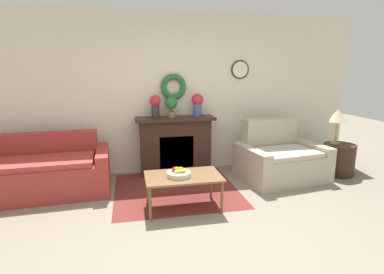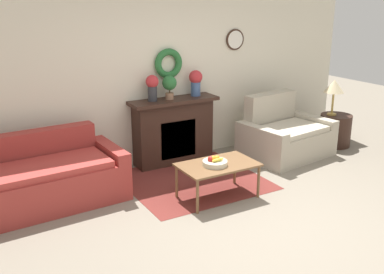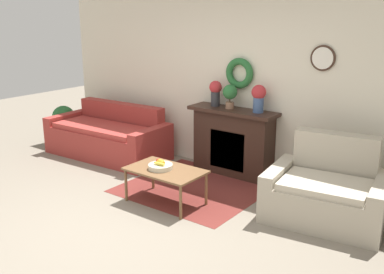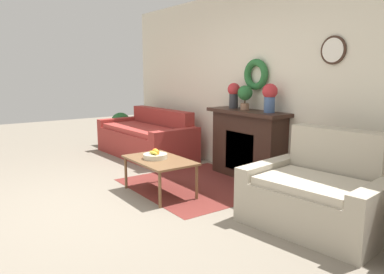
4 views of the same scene
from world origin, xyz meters
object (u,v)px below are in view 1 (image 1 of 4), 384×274
fruit_bowl (179,173)px  vase_on_mantel_right (197,103)px  vase_on_mantel_left (155,105)px  side_table_by_loveseat (339,159)px  couch_left (35,173)px  coffee_table (183,179)px  table_lamp (338,117)px  fireplace (175,145)px  potted_plant_on_mantel (171,104)px  loveseat_right (280,159)px

fruit_bowl → vase_on_mantel_right: 1.69m
vase_on_mantel_left → side_table_by_loveseat: bearing=-12.2°
couch_left → side_table_by_loveseat: size_ratio=3.95×
coffee_table → fruit_bowl: (-0.06, -0.02, 0.09)m
fruit_bowl → vase_on_mantel_left: 1.60m
couch_left → table_lamp: (4.76, -0.11, 0.69)m
fireplace → vase_on_mantel_right: bearing=0.8°
side_table_by_loveseat → potted_plant_on_mantel: 3.00m
couch_left → table_lamp: size_ratio=3.57×
potted_plant_on_mantel → couch_left: bearing=-166.9°
vase_on_mantel_right → potted_plant_on_mantel: size_ratio=1.11×
loveseat_right → vase_on_mantel_left: bearing=155.5°
side_table_by_loveseat → vase_on_mantel_left: (-3.04, 0.66, 0.93)m
couch_left → side_table_by_loveseat: couch_left is taller
fruit_bowl → potted_plant_on_mantel: bearing=85.4°
couch_left → vase_on_mantel_right: (2.50, 0.50, 0.89)m
loveseat_right → fruit_bowl: 2.01m
loveseat_right → fruit_bowl: (-1.83, -0.82, 0.17)m
loveseat_right → vase_on_mantel_left: vase_on_mantel_left is taller
fireplace → loveseat_right: bearing=-19.7°
fireplace → couch_left: size_ratio=0.63×
table_lamp → vase_on_mantel_right: 2.36m
coffee_table → table_lamp: bearing=16.0°
coffee_table → potted_plant_on_mantel: size_ratio=2.78×
couch_left → potted_plant_on_mantel: potted_plant_on_mantel is taller
vase_on_mantel_left → vase_on_mantel_right: (0.71, -0.00, 0.01)m
coffee_table → vase_on_mantel_left: 1.62m
fireplace → vase_on_mantel_left: size_ratio=3.56×
fruit_bowl → side_table_by_loveseat: 3.00m
vase_on_mantel_right → fireplace: bearing=-179.2°
fruit_bowl → table_lamp: (2.83, 0.82, 0.51)m
couch_left → potted_plant_on_mantel: bearing=10.1°
vase_on_mantel_right → loveseat_right: bearing=-25.3°
table_lamp → potted_plant_on_mantel: bearing=167.8°
loveseat_right → vase_on_mantel_right: size_ratio=3.73×
table_lamp → couch_left: bearing=178.7°
side_table_by_loveseat → table_lamp: bearing=141.3°
table_lamp → vase_on_mantel_right: (-2.27, 0.61, 0.21)m
vase_on_mantel_right → potted_plant_on_mantel: bearing=-177.4°
fruit_bowl → side_table_by_loveseat: bearing=14.8°
fireplace → fruit_bowl: (-0.17, -1.42, -0.01)m
table_lamp → vase_on_mantel_right: size_ratio=1.53×
couch_left → side_table_by_loveseat: (4.83, -0.16, -0.05)m
fireplace → fruit_bowl: fireplace is taller
fruit_bowl → vase_on_mantel_right: bearing=68.5°
vase_on_mantel_right → potted_plant_on_mantel: (-0.45, -0.02, -0.01)m
vase_on_mantel_right → potted_plant_on_mantel: 0.45m
side_table_by_loveseat → potted_plant_on_mantel: bearing=167.1°
fireplace → vase_on_mantel_right: 0.81m
fruit_bowl → potted_plant_on_mantel: (0.11, 1.40, 0.71)m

